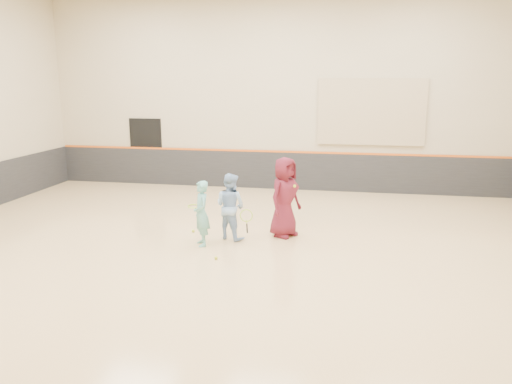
% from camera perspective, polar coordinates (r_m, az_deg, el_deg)
% --- Properties ---
extents(room, '(15.04, 12.04, 6.22)m').
position_cam_1_polar(room, '(10.25, -1.96, -2.26)').
color(room, tan).
rests_on(room, ground).
extents(wainscot_back, '(14.90, 0.04, 1.20)m').
position_cam_1_polar(wainscot_back, '(16.04, 2.65, 2.46)').
color(wainscot_back, '#232326').
rests_on(wainscot_back, floor).
extents(accent_stripe, '(14.90, 0.03, 0.06)m').
position_cam_1_polar(accent_stripe, '(15.93, 2.67, 4.64)').
color(accent_stripe, '#D85914').
rests_on(accent_stripe, wall_back).
extents(acoustic_panel, '(3.20, 0.08, 2.00)m').
position_cam_1_polar(acoustic_panel, '(15.66, 13.04, 8.90)').
color(acoustic_panel, tan).
rests_on(acoustic_panel, wall_back).
extents(doorway, '(1.10, 0.05, 2.20)m').
position_cam_1_polar(doorway, '(17.16, -12.43, 4.54)').
color(doorway, black).
rests_on(doorway, floor).
extents(girl, '(0.54, 0.61, 1.40)m').
position_cam_1_polar(girl, '(10.60, -6.25, -2.45)').
color(girl, '#68B4AD').
rests_on(girl, floor).
extents(instructor, '(0.88, 0.81, 1.48)m').
position_cam_1_polar(instructor, '(11.00, -2.96, -1.63)').
color(instructor, '#94B7E4').
rests_on(instructor, floor).
extents(young_man, '(0.95, 1.05, 1.80)m').
position_cam_1_polar(young_man, '(11.14, 3.31, -0.58)').
color(young_man, maroon).
rests_on(young_man, floor).
extents(held_racket, '(0.29, 0.29, 0.58)m').
position_cam_1_polar(held_racket, '(10.80, -1.12, -2.71)').
color(held_racket, '#A6CF2D').
rests_on(held_racket, instructor).
extents(spare_racket, '(0.72, 0.72, 0.11)m').
position_cam_1_polar(spare_racket, '(13.97, -7.16, -1.47)').
color(spare_racket, '#A3D52E').
rests_on(spare_racket, floor).
extents(ball_under_racket, '(0.07, 0.07, 0.07)m').
position_cam_1_polar(ball_under_racket, '(9.93, -4.59, -7.52)').
color(ball_under_racket, gold).
rests_on(ball_under_racket, floor).
extents(ball_in_hand, '(0.07, 0.07, 0.07)m').
position_cam_1_polar(ball_in_hand, '(10.89, 4.44, 0.68)').
color(ball_in_hand, '#D1DC33').
rests_on(ball_in_hand, young_man).
extents(ball_beside_spare, '(0.07, 0.07, 0.07)m').
position_cam_1_polar(ball_beside_spare, '(11.68, -7.19, -4.43)').
color(ball_beside_spare, '#CEDB33').
rests_on(ball_beside_spare, floor).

